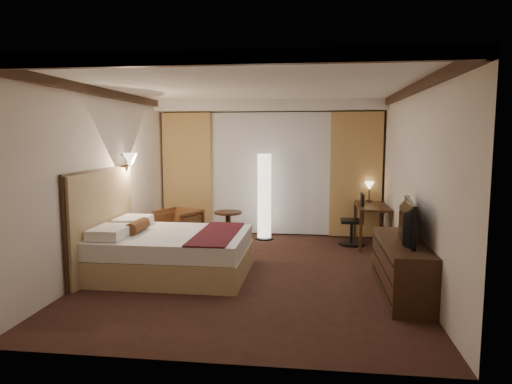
# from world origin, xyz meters

# --- Properties ---
(floor) EXTENTS (4.50, 5.50, 0.01)m
(floor) POSITION_xyz_m (0.00, 0.00, 0.00)
(floor) COLOR #321B13
(floor) RESTS_ON ground
(ceiling) EXTENTS (4.50, 5.50, 0.01)m
(ceiling) POSITION_xyz_m (0.00, 0.00, 2.70)
(ceiling) COLOR white
(ceiling) RESTS_ON back_wall
(back_wall) EXTENTS (4.50, 0.02, 2.70)m
(back_wall) POSITION_xyz_m (0.00, 2.75, 1.35)
(back_wall) COLOR white
(back_wall) RESTS_ON floor
(left_wall) EXTENTS (0.02, 5.50, 2.70)m
(left_wall) POSITION_xyz_m (-2.25, 0.00, 1.35)
(left_wall) COLOR white
(left_wall) RESTS_ON floor
(right_wall) EXTENTS (0.02, 5.50, 2.70)m
(right_wall) POSITION_xyz_m (2.25, 0.00, 1.35)
(right_wall) COLOR white
(right_wall) RESTS_ON floor
(crown_molding) EXTENTS (4.50, 5.50, 0.12)m
(crown_molding) POSITION_xyz_m (0.00, 0.00, 2.64)
(crown_molding) COLOR black
(crown_molding) RESTS_ON ceiling
(soffit) EXTENTS (4.50, 0.50, 0.20)m
(soffit) POSITION_xyz_m (0.00, 2.50, 2.60)
(soffit) COLOR white
(soffit) RESTS_ON ceiling
(curtain_sheer) EXTENTS (2.48, 0.04, 2.45)m
(curtain_sheer) POSITION_xyz_m (0.00, 2.67, 1.25)
(curtain_sheer) COLOR silver
(curtain_sheer) RESTS_ON back_wall
(curtain_left_drape) EXTENTS (1.00, 0.14, 2.45)m
(curtain_left_drape) POSITION_xyz_m (-1.70, 2.61, 1.25)
(curtain_left_drape) COLOR tan
(curtain_left_drape) RESTS_ON back_wall
(curtain_right_drape) EXTENTS (1.00, 0.14, 2.45)m
(curtain_right_drape) POSITION_xyz_m (1.70, 2.61, 1.25)
(curtain_right_drape) COLOR tan
(curtain_right_drape) RESTS_ON back_wall
(wall_sconce) EXTENTS (0.24, 0.24, 0.24)m
(wall_sconce) POSITION_xyz_m (-2.09, 0.61, 1.62)
(wall_sconce) COLOR white
(wall_sconce) RESTS_ON left_wall
(bed) EXTENTS (2.13, 1.66, 0.62)m
(bed) POSITION_xyz_m (-1.13, -0.22, 0.31)
(bed) COLOR white
(bed) RESTS_ON floor
(headboard) EXTENTS (0.12, 1.96, 1.50)m
(headboard) POSITION_xyz_m (-2.20, -0.22, 0.75)
(headboard) COLOR tan
(headboard) RESTS_ON floor
(armchair) EXTENTS (0.92, 0.90, 0.72)m
(armchair) POSITION_xyz_m (-1.63, 1.68, 0.36)
(armchair) COLOR #4F2617
(armchair) RESTS_ON floor
(side_table) EXTENTS (0.52, 0.52, 0.58)m
(side_table) POSITION_xyz_m (-0.73, 1.94, 0.29)
(side_table) COLOR black
(side_table) RESTS_ON floor
(floor_lamp) EXTENTS (0.35, 0.35, 1.68)m
(floor_lamp) POSITION_xyz_m (-0.07, 2.22, 0.84)
(floor_lamp) COLOR white
(floor_lamp) RESTS_ON floor
(desk) EXTENTS (0.55, 1.24, 0.75)m
(desk) POSITION_xyz_m (1.95, 1.99, 0.38)
(desk) COLOR black
(desk) RESTS_ON floor
(desk_lamp) EXTENTS (0.18, 0.18, 0.34)m
(desk_lamp) POSITION_xyz_m (1.95, 2.46, 0.92)
(desk_lamp) COLOR #FFD899
(desk_lamp) RESTS_ON desk
(office_chair) EXTENTS (0.48, 0.48, 0.97)m
(office_chair) POSITION_xyz_m (1.59, 1.94, 0.48)
(office_chair) COLOR black
(office_chair) RESTS_ON floor
(dresser) EXTENTS (0.50, 1.78, 0.69)m
(dresser) POSITION_xyz_m (2.00, -0.68, 0.35)
(dresser) COLOR black
(dresser) RESTS_ON floor
(television) EXTENTS (0.72, 1.11, 0.14)m
(television) POSITION_xyz_m (1.97, -0.68, 1.00)
(television) COLOR black
(television) RESTS_ON dresser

